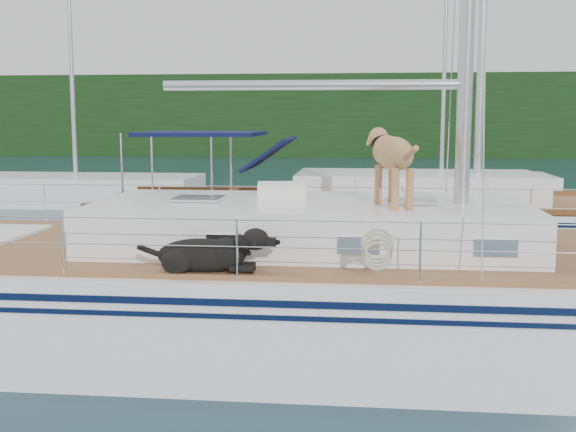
# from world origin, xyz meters

# --- Properties ---
(ground) EXTENTS (120.00, 120.00, 0.00)m
(ground) POSITION_xyz_m (0.00, 0.00, 0.00)
(ground) COLOR black
(ground) RESTS_ON ground
(tree_line) EXTENTS (90.00, 3.00, 6.00)m
(tree_line) POSITION_xyz_m (0.00, 45.00, 3.00)
(tree_line) COLOR black
(tree_line) RESTS_ON ground
(shore_bank) EXTENTS (92.00, 1.00, 1.20)m
(shore_bank) POSITION_xyz_m (0.00, 46.20, 0.60)
(shore_bank) COLOR #595147
(shore_bank) RESTS_ON ground
(main_sailboat) EXTENTS (12.00, 3.80, 14.01)m
(main_sailboat) POSITION_xyz_m (0.10, -0.01, 0.68)
(main_sailboat) COLOR white
(main_sailboat) RESTS_ON ground
(neighbor_sailboat) EXTENTS (11.00, 3.50, 13.30)m
(neighbor_sailboat) POSITION_xyz_m (1.40, 6.04, 0.63)
(neighbor_sailboat) COLOR white
(neighbor_sailboat) RESTS_ON ground
(bg_boat_west) EXTENTS (8.00, 3.00, 11.65)m
(bg_boat_west) POSITION_xyz_m (-8.00, 14.00, 0.45)
(bg_boat_west) COLOR white
(bg_boat_west) RESTS_ON ground
(bg_boat_center) EXTENTS (7.20, 3.00, 11.65)m
(bg_boat_center) POSITION_xyz_m (4.00, 16.00, 0.45)
(bg_boat_center) COLOR white
(bg_boat_center) RESTS_ON ground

